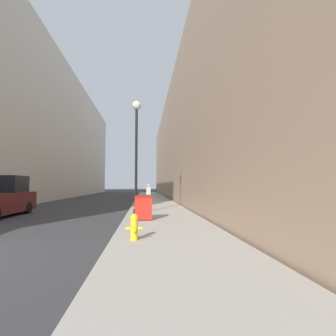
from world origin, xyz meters
The scene contains 7 objects.
sidewalk_right centered at (5.60, 18.00, 0.07)m, with size 3.54×60.00×0.14m.
building_left_glass centered at (-10.45, 26.00, 8.09)m, with size 12.00×60.00×16.17m.
building_right_stone centered at (13.47, 26.00, 6.38)m, with size 12.00×60.00×12.75m.
fire_hydrant centered at (4.47, 1.46, 0.51)m, with size 0.44×0.33×0.71m.
trash_bin centered at (4.71, 5.56, 0.67)m, with size 0.74×0.62×1.03m.
lamppost centered at (4.30, 7.90, 4.11)m, with size 0.47×0.47×5.93m.
pedestrian_on_sidewalk centered at (5.04, 13.88, 0.92)m, with size 0.31×0.20×1.56m.
Camera 1 is at (4.75, -5.80, 1.64)m, focal length 28.00 mm.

